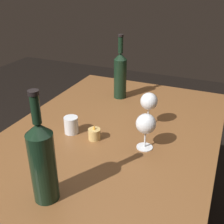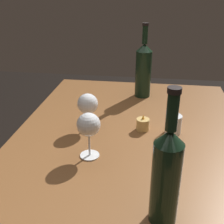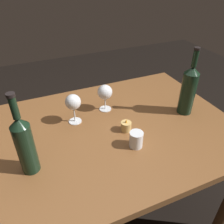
{
  "view_description": "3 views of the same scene",
  "coord_description": "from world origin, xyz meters",
  "views": [
    {
      "loc": [
        -0.99,
        -0.43,
        1.37
      ],
      "look_at": [
        0.01,
        0.0,
        0.83
      ],
      "focal_mm": 44.92,
      "sensor_mm": 36.0,
      "label": 1
    },
    {
      "loc": [
        0.93,
        0.07,
        1.29
      ],
      "look_at": [
        -0.03,
        -0.07,
        0.84
      ],
      "focal_mm": 46.02,
      "sensor_mm": 36.0,
      "label": 2
    },
    {
      "loc": [
        0.32,
        0.82,
        1.45
      ],
      "look_at": [
        -0.04,
        -0.01,
        0.83
      ],
      "focal_mm": 36.31,
      "sensor_mm": 36.0,
      "label": 3
    }
  ],
  "objects": [
    {
      "name": "dining_table",
      "position": [
        0.0,
        0.0,
        0.65
      ],
      "size": [
        1.3,
        0.9,
        0.74
      ],
      "color": "brown",
      "rests_on": "ground"
    },
    {
      "name": "wine_glass_right",
      "position": [
        0.12,
        -0.13,
        0.86
      ],
      "size": [
        0.08,
        0.08,
        0.16
      ],
      "color": "white",
      "rests_on": "dining_table"
    },
    {
      "name": "water_tumbler",
      "position": [
        -0.08,
        0.16,
        0.77
      ],
      "size": [
        0.06,
        0.06,
        0.08
      ],
      "color": "white",
      "rests_on": "dining_table"
    },
    {
      "name": "wine_bottle",
      "position": [
        -0.45,
        0.03,
        0.88
      ],
      "size": [
        0.08,
        0.08,
        0.36
      ],
      "color": "black",
      "rests_on": "dining_table"
    },
    {
      "name": "votive_candle",
      "position": [
        -0.09,
        0.04,
        0.76
      ],
      "size": [
        0.05,
        0.05,
        0.07
      ],
      "color": "#DBB266",
      "rests_on": "dining_table"
    },
    {
      "name": "wine_glass_left",
      "position": [
        -0.06,
        -0.17,
        0.85
      ],
      "size": [
        0.08,
        0.08,
        0.15
      ],
      "color": "white",
      "rests_on": "dining_table"
    },
    {
      "name": "wine_bottle_second",
      "position": [
        0.37,
        0.11,
        0.88
      ],
      "size": [
        0.07,
        0.07,
        0.35
      ],
      "color": "black",
      "rests_on": "dining_table"
    }
  ]
}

